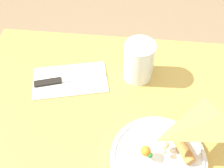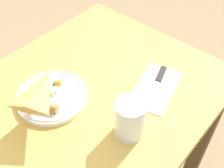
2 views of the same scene
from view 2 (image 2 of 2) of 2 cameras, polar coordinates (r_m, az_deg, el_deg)
dining_table at (r=0.94m, az=-8.13°, el=-10.04°), size 1.01×0.69×0.74m
plate_pizza at (r=0.87m, az=-11.97°, el=-2.11°), size 0.21×0.21×0.05m
milk_glass at (r=0.74m, az=3.63°, el=-7.33°), size 0.08×0.08×0.11m
napkin_folded at (r=0.90m, az=8.86°, el=-0.68°), size 0.23×0.16×0.00m
butter_knife at (r=0.90m, az=9.07°, el=-0.04°), size 0.20×0.08×0.01m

